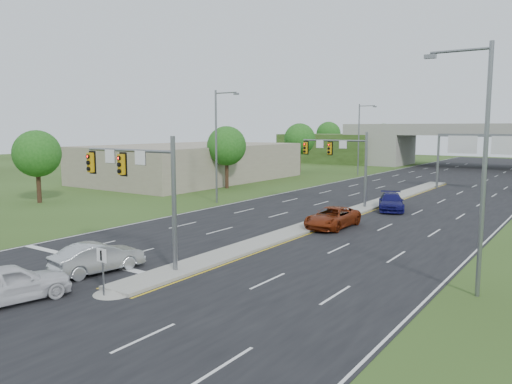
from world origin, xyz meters
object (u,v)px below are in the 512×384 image
object	(u,v)px
sign_gantry	(487,146)
car_silver	(98,258)
signal_mast_near	(141,179)
overpass	(483,149)
signal_mast_far	(343,156)
keep_right_sign	(102,264)
car_white	(10,283)
car_far_a	(332,217)
car_far_b	(391,202)

from	to	relation	value
sign_gantry	car_silver	bearing A→B (deg)	-101.95
signal_mast_near	overpass	world-z (taller)	overpass
signal_mast_far	keep_right_sign	xyz separation A→B (m)	(2.26, -29.45, -3.21)
sign_gantry	car_white	bearing A→B (deg)	-100.17
keep_right_sign	car_far_a	bearing A→B (deg)	85.63
keep_right_sign	car_silver	world-z (taller)	keep_right_sign
signal_mast_near	sign_gantry	world-z (taller)	signal_mast_near
car_silver	car_far_b	world-z (taller)	car_silver
car_far_a	signal_mast_far	bearing A→B (deg)	111.46
signal_mast_near	car_far_b	xyz separation A→B (m)	(4.67, 25.30, -3.95)
signal_mast_far	keep_right_sign	size ratio (longest dim) A/B	3.18
signal_mast_far	car_white	distance (m)	32.38
sign_gantry	car_far_a	xyz separation A→B (m)	(-5.18, -29.81, -4.46)
keep_right_sign	car_far_b	bearing A→B (deg)	85.37
signal_mast_far	overpass	bearing A→B (deg)	87.65
signal_mast_far	overpass	xyz separation A→B (m)	(2.26, 55.07, -1.17)
signal_mast_near	car_far_b	size ratio (longest dim) A/B	1.34
keep_right_sign	overpass	size ratio (longest dim) A/B	0.03
car_far_b	car_silver	bearing A→B (deg)	-122.96
sign_gantry	car_white	world-z (taller)	sign_gantry
keep_right_sign	car_white	size ratio (longest dim) A/B	0.45
signal_mast_near	overpass	bearing A→B (deg)	88.38
sign_gantry	car_far_b	world-z (taller)	sign_gantry
signal_mast_far	overpass	world-z (taller)	overpass
signal_mast_near	keep_right_sign	size ratio (longest dim) A/B	3.18
car_silver	signal_mast_far	bearing A→B (deg)	-82.53
signal_mast_far	car_silver	xyz separation A→B (m)	(-1.03, -27.15, -3.93)
signal_mast_far	car_far_b	xyz separation A→B (m)	(4.67, 0.30, -3.95)
signal_mast_near	car_far_a	size ratio (longest dim) A/B	1.28
car_far_a	overpass	bearing A→B (deg)	91.80
signal_mast_near	car_silver	size ratio (longest dim) A/B	1.49
keep_right_sign	car_white	xyz separation A→B (m)	(-2.67, -2.69, -0.66)
signal_mast_near	car_far_b	bearing A→B (deg)	79.53
overpass	car_silver	xyz separation A→B (m)	(-3.30, -82.22, -2.76)
keep_right_sign	car_silver	xyz separation A→B (m)	(-3.30, 2.31, -0.72)
signal_mast_far	sign_gantry	distance (m)	21.91
sign_gantry	overpass	xyz separation A→B (m)	(-6.68, 35.08, -1.69)
overpass	sign_gantry	bearing A→B (deg)	-79.21
sign_gantry	car_far_a	world-z (taller)	sign_gantry
car_white	car_far_a	world-z (taller)	car_white
keep_right_sign	overpass	world-z (taller)	overpass
sign_gantry	overpass	distance (m)	35.75
signal_mast_near	signal_mast_far	bearing A→B (deg)	90.00
signal_mast_far	car_far_b	bearing A→B (deg)	3.66
sign_gantry	car_white	size ratio (longest dim) A/B	2.35
overpass	car_far_a	distance (m)	64.96
sign_gantry	car_white	xyz separation A→B (m)	(-9.36, -52.14, -4.38)
keep_right_sign	sign_gantry	bearing A→B (deg)	82.30
keep_right_sign	car_far_a	distance (m)	19.71
car_white	car_silver	distance (m)	5.04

